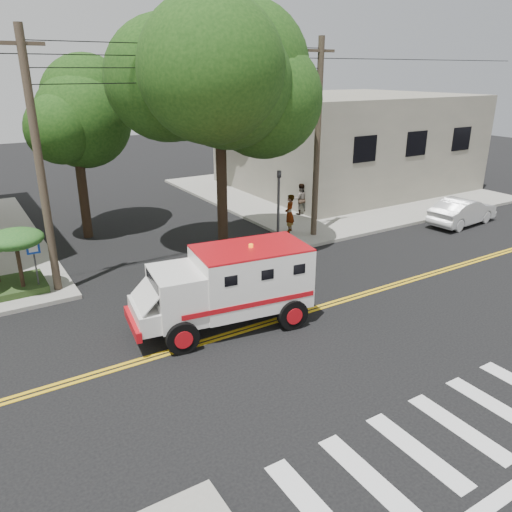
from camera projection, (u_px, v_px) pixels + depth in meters
ground at (277, 320)px, 16.22m from camera, size 100.00×100.00×0.00m
sidewalk_ne at (331, 189)px, 33.60m from camera, size 17.00×17.00×0.15m
building_right at (346, 141)px, 33.66m from camera, size 14.00×12.00×6.00m
utility_pole_left at (40, 170)px, 16.66m from camera, size 0.28×0.28×9.00m
utility_pole_right at (317, 143)px, 22.68m from camera, size 0.28×0.28×9.00m
tree_main at (233, 82)px, 19.59m from camera, size 6.08×5.70×9.85m
tree_left at (82, 115)px, 22.27m from camera, size 4.48×4.20×7.70m
tree_right at (255, 96)px, 31.00m from camera, size 4.80×4.50×8.20m
traffic_signal at (278, 202)px, 21.77m from camera, size 0.15×0.18×3.60m
accessibility_sign at (35, 259)px, 17.60m from camera, size 0.45×0.10×2.02m
armored_truck at (230, 284)px, 15.40m from camera, size 5.78×2.86×2.53m
parked_sedan at (463, 211)px, 26.01m from camera, size 4.40×1.91×1.41m
pedestrian_a at (289, 213)px, 24.22m from camera, size 0.81×0.79×1.87m
pedestrian_b at (300, 199)px, 27.25m from camera, size 1.02×0.93×1.72m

